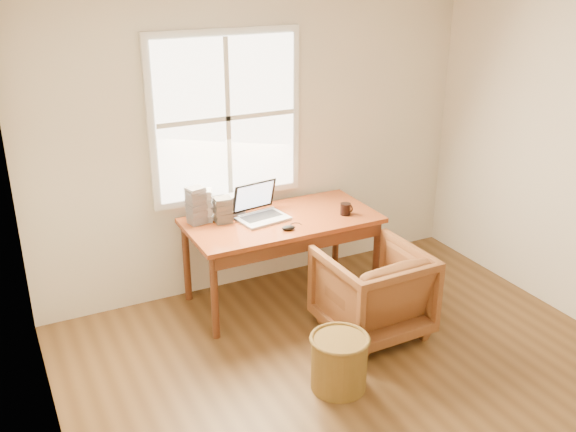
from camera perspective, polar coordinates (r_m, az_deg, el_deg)
name	(u,v)px	position (r m, az deg, el deg)	size (l,w,h in m)	color
room_shell	(400,225)	(3.83, 9.94, -0.75)	(4.04, 4.54, 2.64)	brown
desk	(282,220)	(5.36, -0.57, -0.40)	(1.60, 0.80, 0.04)	brown
armchair	(372,291)	(5.09, 7.50, -6.64)	(0.75, 0.77, 0.70)	brown
wicker_stool	(339,363)	(4.52, 4.56, -12.89)	(0.39, 0.39, 0.39)	brown
laptop	(263,204)	(5.27, -2.26, 1.03)	(0.37, 0.38, 0.27)	#ABADB3
mouse	(288,228)	(5.12, 0.03, -1.05)	(0.11, 0.07, 0.04)	black
coffee_mug	(345,209)	(5.43, 5.13, 0.62)	(0.09, 0.09, 0.10)	black
cd_stack_a	(204,205)	(5.30, -7.48, 0.97)	(0.14, 0.12, 0.27)	silver
cd_stack_b	(223,210)	(5.27, -5.80, 0.55)	(0.14, 0.12, 0.21)	#252429
cd_stack_c	(196,206)	(5.25, -8.14, 0.91)	(0.14, 0.12, 0.31)	#9596A1
cd_stack_d	(235,203)	(5.44, -4.74, 1.12)	(0.14, 0.12, 0.17)	silver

